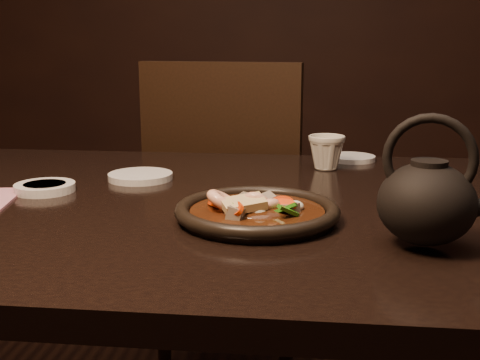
# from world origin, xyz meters

# --- Properties ---
(table) EXTENTS (1.60, 0.90, 0.75)m
(table) POSITION_xyz_m (0.00, 0.00, 0.67)
(table) COLOR black
(table) RESTS_ON floor
(chair) EXTENTS (0.53, 0.53, 0.97)m
(chair) POSITION_xyz_m (-0.01, 0.69, 0.53)
(chair) COLOR black
(chair) RESTS_ON floor
(plate) EXTENTS (0.25, 0.25, 0.03)m
(plate) POSITION_xyz_m (0.12, -0.11, 0.76)
(plate) COLOR black
(plate) RESTS_ON table
(stirfry) EXTENTS (0.16, 0.13, 0.06)m
(stirfry) POSITION_xyz_m (0.12, -0.12, 0.77)
(stirfry) COLOR black
(stirfry) RESTS_ON plate
(soy_dish) EXTENTS (0.11, 0.11, 0.02)m
(soy_dish) POSITION_xyz_m (-0.28, 0.02, 0.76)
(soy_dish) COLOR silver
(soy_dish) RESTS_ON table
(saucer_left) EXTENTS (0.13, 0.13, 0.01)m
(saucer_left) POSITION_xyz_m (-0.13, 0.14, 0.76)
(saucer_left) COLOR silver
(saucer_left) RESTS_ON table
(saucer_right) EXTENTS (0.11, 0.11, 0.01)m
(saucer_right) POSITION_xyz_m (0.30, 0.39, 0.76)
(saucer_right) COLOR silver
(saucer_right) RESTS_ON table
(tea_cup) EXTENTS (0.10, 0.10, 0.08)m
(tea_cup) POSITION_xyz_m (0.24, 0.29, 0.79)
(tea_cup) COLOR beige
(tea_cup) RESTS_ON table
(chopsticks) EXTENTS (0.19, 0.20, 0.01)m
(chopsticks) POSITION_xyz_m (0.15, -0.03, 0.75)
(chopsticks) COLOR tan
(chopsticks) RESTS_ON table
(teapot) EXTENTS (0.16, 0.13, 0.17)m
(teapot) POSITION_xyz_m (0.35, -0.21, 0.82)
(teapot) COLOR black
(teapot) RESTS_ON table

